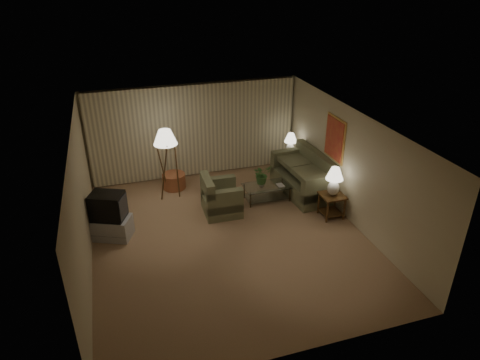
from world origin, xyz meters
name	(u,v)px	position (x,y,z in m)	size (l,w,h in m)	color
ground	(229,236)	(0.00, 0.00, 0.00)	(7.00, 7.00, 0.00)	#A7775C
room_shell	(211,142)	(0.02, 1.51, 1.75)	(6.04, 7.02, 2.72)	beige
sofa	(303,177)	(2.50, 1.44, 0.45)	(2.15, 1.27, 0.90)	#6C6D4D
armchair	(222,198)	(0.13, 1.08, 0.39)	(0.99, 0.94, 0.79)	#6C6D4D
side_table_near	(332,202)	(2.65, 0.09, 0.41)	(0.56, 0.56, 0.60)	#39210F
side_table_far	(290,160)	(2.65, 2.69, 0.41)	(0.55, 0.46, 0.60)	#39210F
table_lamp_near	(334,179)	(2.65, 0.09, 1.03)	(0.42, 0.42, 0.73)	silver
table_lamp_far	(291,142)	(2.65, 2.69, 0.98)	(0.38, 0.38, 0.65)	silver
coffee_table	(267,190)	(1.43, 1.34, 0.28)	(1.22, 0.67, 0.41)	silver
tv_cabinet	(111,227)	(-2.55, 0.77, 0.25)	(1.04, 0.87, 0.50)	#AFAFB1
crt_tv	(108,206)	(-2.55, 0.77, 0.81)	(0.86, 0.75, 0.61)	black
floor_lamp	(167,162)	(-0.98, 2.31, 0.98)	(0.61, 0.61, 1.88)	#39210F
ottoman	(174,181)	(-0.79, 2.74, 0.21)	(0.63, 0.63, 0.42)	#9A5E34
vase	(262,184)	(1.28, 1.34, 0.49)	(0.15, 0.15, 0.15)	silver
flowers	(262,172)	(1.28, 1.34, 0.82)	(0.46, 0.40, 0.51)	#407433
book	(277,186)	(1.68, 1.24, 0.42)	(0.17, 0.23, 0.02)	olive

